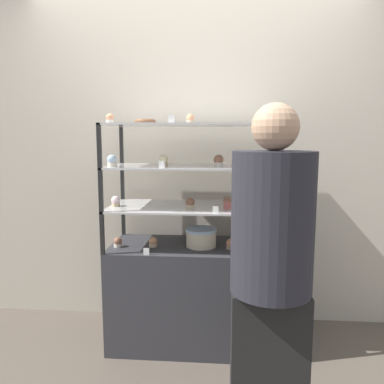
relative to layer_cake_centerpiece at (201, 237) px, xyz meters
name	(u,v)px	position (x,y,z in m)	size (l,w,h in m)	color
ground_plane	(192,340)	(-0.06, 0.03, -0.77)	(20.00, 20.00, 0.00)	brown
back_wall	(196,156)	(-0.06, 0.44, 0.53)	(8.00, 0.05, 2.60)	beige
display_base	(192,294)	(-0.06, 0.03, -0.42)	(1.12, 0.53, 0.71)	#333338
display_riser_lower	(192,208)	(-0.06, 0.03, 0.20)	(1.12, 0.53, 0.27)	black
display_riser_middle	(192,168)	(-0.06, 0.03, 0.47)	(1.12, 0.53, 0.27)	black
display_riser_upper	(192,127)	(-0.06, 0.03, 0.75)	(1.12, 0.53, 0.27)	black
layer_cake_centerpiece	(201,237)	(0.00, 0.00, 0.00)	(0.21, 0.21, 0.12)	beige
sheet_cake_frosted	(242,203)	(0.27, -0.01, 0.24)	(0.25, 0.15, 0.06)	#C66660
cupcake_0	(118,242)	(-0.56, -0.06, -0.03)	(0.06, 0.06, 0.07)	beige
cupcake_1	(153,242)	(-0.32, -0.04, -0.03)	(0.06, 0.06, 0.07)	#CCB28C
cupcake_2	(230,244)	(0.20, -0.04, -0.03)	(0.06, 0.06, 0.07)	#CCB28C
cupcake_3	(266,244)	(0.43, -0.02, -0.03)	(0.06, 0.06, 0.07)	white
price_tag_0	(146,252)	(-0.33, -0.22, -0.04)	(0.04, 0.00, 0.04)	white
cupcake_4	(116,201)	(-0.58, -0.03, 0.25)	(0.06, 0.06, 0.07)	#CCB28C
cupcake_5	(190,203)	(-0.07, -0.07, 0.25)	(0.06, 0.06, 0.07)	#CCB28C
cupcake_6	(270,205)	(0.45, -0.08, 0.25)	(0.06, 0.06, 0.07)	#CCB28C
price_tag_1	(216,210)	(0.10, -0.22, 0.23)	(0.04, 0.00, 0.04)	white
cupcake_7	(112,161)	(-0.57, -0.11, 0.52)	(0.06, 0.06, 0.08)	beige
cupcake_8	(163,161)	(-0.24, -0.08, 0.52)	(0.06, 0.06, 0.08)	#CCB28C
cupcake_9	(219,161)	(0.11, -0.08, 0.52)	(0.06, 0.06, 0.08)	beige
cupcake_10	(270,161)	(0.44, -0.07, 0.52)	(0.06, 0.06, 0.08)	beige
price_tag_2	(162,165)	(-0.23, -0.22, 0.51)	(0.04, 0.00, 0.04)	white
cupcake_11	(110,119)	(-0.58, -0.11, 0.79)	(0.05, 0.05, 0.06)	beige
cupcake_12	(190,119)	(-0.07, -0.03, 0.79)	(0.05, 0.05, 0.06)	#CCB28C
cupcake_13	(274,118)	(0.45, -0.11, 0.79)	(0.05, 0.05, 0.06)	beige
price_tag_3	(171,119)	(-0.17, -0.22, 0.78)	(0.04, 0.00, 0.04)	white
donut_glazed	(145,122)	(-0.39, 0.11, 0.78)	(0.15, 0.15, 0.04)	brown
customer_figure	(271,268)	(0.37, -0.81, 0.08)	(0.37, 0.37, 1.59)	black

